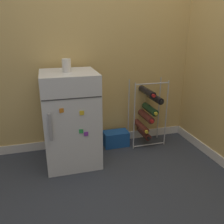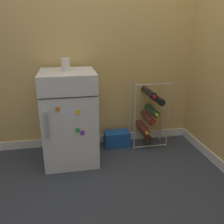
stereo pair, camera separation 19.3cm
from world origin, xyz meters
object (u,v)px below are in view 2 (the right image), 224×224
Objects in this scene: mini_fridge at (70,117)px; wine_rack at (149,113)px; soda_box at (117,139)px; fridge_top_cup at (66,65)px.

wine_rack is at bearing 9.91° from mini_fridge.
fridge_top_cup is at bearing -159.77° from soda_box.
soda_box is at bearing 20.56° from mini_fridge.
wine_rack is at bearing 9.82° from fridge_top_cup.
mini_fridge is at bearing -170.09° from wine_rack.
mini_fridge reaches higher than wine_rack.
fridge_top_cup reaches higher than mini_fridge.
soda_box is (0.49, 0.19, -0.36)m from mini_fridge.
mini_fridge is at bearing 0.52° from fridge_top_cup.
wine_rack reaches higher than soda_box.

